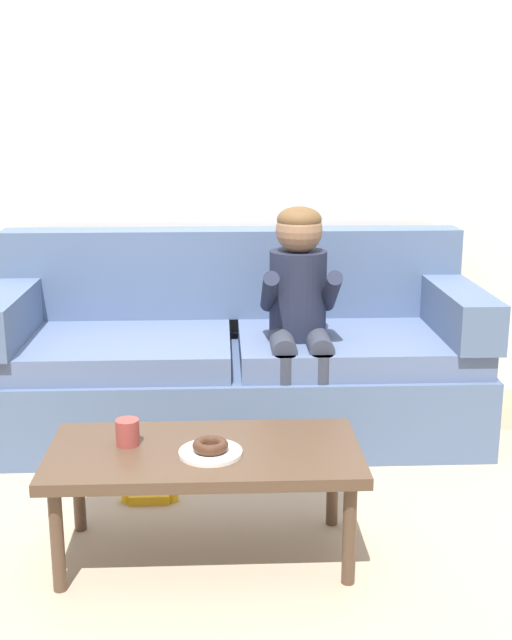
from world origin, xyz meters
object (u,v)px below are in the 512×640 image
object	(u,v)px
person_child	(299,304)
donut	(210,446)
coffee_table	(205,461)
couch	(235,362)
mug	(128,432)
toy_controller	(150,498)

from	to	relation	value
person_child	donut	world-z (taller)	person_child
coffee_table	person_child	bearing A→B (deg)	67.12
coffee_table	couch	bearing A→B (deg)	84.11
mug	toy_controller	bearing A→B (deg)	85.20
mug	toy_controller	distance (m)	0.56
couch	mug	bearing A→B (deg)	-108.58
donut	toy_controller	distance (m)	0.66
coffee_table	person_child	distance (m)	1.10
toy_controller	person_child	bearing A→B (deg)	47.22
coffee_table	person_child	xyz separation A→B (m)	(0.41, 0.97, 0.31)
coffee_table	person_child	world-z (taller)	person_child
toy_controller	coffee_table	bearing A→B (deg)	-54.89
donut	couch	bearing A→B (deg)	85.32
person_child	mug	size ratio (longest dim) A/B	12.24
couch	mug	distance (m)	1.20
couch	coffee_table	size ratio (longest dim) A/B	2.18
couch	donut	xyz separation A→B (m)	(-0.10, -1.23, 0.10)
mug	coffee_table	bearing A→B (deg)	-10.08
couch	coffee_table	bearing A→B (deg)	-95.89
person_child	toy_controller	world-z (taller)	person_child
donut	toy_controller	size ratio (longest dim) A/B	0.53
toy_controller	mug	bearing A→B (deg)	-89.09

